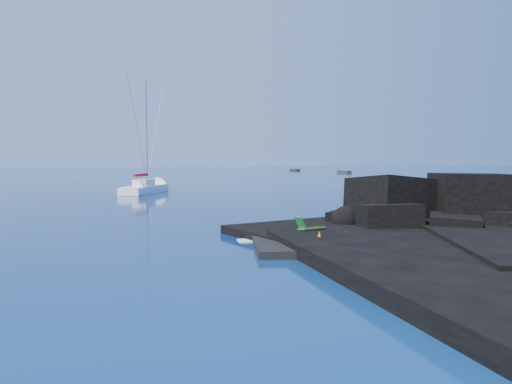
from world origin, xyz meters
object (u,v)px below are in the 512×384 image
sailboat (146,193)px  marker_cone (319,237)px  sunbather (338,234)px  distant_boat_a (295,171)px  deck_chair (311,224)px  distant_boat_b (344,173)px

sailboat → marker_cone: (9.81, -38.96, 0.61)m
sailboat → sunbather: bearing=-53.9°
sailboat → marker_cone: size_ratio=25.84×
sunbather → distant_boat_a: sunbather is taller
deck_chair → sunbather: deck_chair is taller
sunbather → deck_chair: bearing=121.4°
sunbather → marker_cone: 1.80m
distant_boat_a → distant_boat_b: distant_boat_b is taller
sunbather → marker_cone: (-1.31, -1.23, 0.09)m
deck_chair → marker_cone: size_ratio=3.08×
distant_boat_a → distant_boat_b: size_ratio=0.93×
sunbather → distant_boat_b: (38.41, 106.84, -0.52)m
deck_chair → marker_cone: bearing=-120.2°
sailboat → deck_chair: sailboat is taller
marker_cone → distant_boat_b: bearing=69.8°
sunbather → distant_boat_b: 113.53m
sailboat → distant_boat_a: size_ratio=3.03×
marker_cone → distant_boat_a: size_ratio=0.12×
deck_chair → distant_boat_a: size_ratio=0.36×
deck_chair → sunbather: (1.05, -1.05, -0.38)m
sunbather → marker_cone: marker_cone is taller
deck_chair → distant_boat_a: bearing=52.7°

